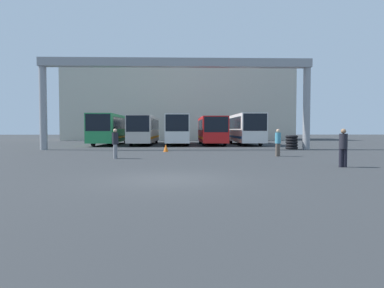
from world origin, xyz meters
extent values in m
plane|color=#2D3033|center=(0.00, 0.00, 0.00)|extent=(200.00, 200.00, 0.00)
cube|color=#B7B2A3|center=(0.00, 46.36, 5.58)|extent=(35.91, 12.00, 11.16)
cylinder|color=gray|center=(-11.04, 17.17, 3.45)|extent=(0.60, 0.60, 6.90)
cylinder|color=gray|center=(11.04, 17.17, 3.45)|extent=(0.60, 0.60, 6.90)
cube|color=gray|center=(0.00, 17.17, 7.25)|extent=(22.68, 0.80, 0.70)
cube|color=#268C4C|center=(-7.51, 26.94, 1.81)|extent=(2.57, 11.65, 2.92)
cube|color=black|center=(-7.51, 21.14, 2.35)|extent=(2.36, 0.06, 1.64)
cube|color=black|center=(-7.51, 26.94, 2.35)|extent=(2.60, 9.90, 1.23)
cube|color=orange|center=(-7.51, 26.94, 0.88)|extent=(2.60, 11.07, 0.24)
cylinder|color=black|center=(-8.64, 23.68, 0.54)|extent=(0.28, 1.09, 1.09)
cylinder|color=black|center=(-6.39, 23.68, 0.54)|extent=(0.28, 1.09, 1.09)
cylinder|color=black|center=(-8.64, 30.20, 0.54)|extent=(0.28, 1.09, 1.09)
cylinder|color=black|center=(-6.39, 30.20, 0.54)|extent=(0.28, 1.09, 1.09)
cube|color=beige|center=(-3.76, 27.34, 1.74)|extent=(2.40, 12.45, 2.78)
cube|color=black|center=(-3.76, 21.14, 2.25)|extent=(2.21, 0.06, 1.56)
cube|color=black|center=(-3.76, 27.34, 2.25)|extent=(2.43, 10.58, 1.17)
cube|color=orange|center=(-3.76, 27.34, 0.85)|extent=(2.43, 11.83, 0.24)
cylinder|color=black|center=(-4.80, 23.86, 0.51)|extent=(0.28, 1.01, 1.01)
cylinder|color=black|center=(-2.72, 23.86, 0.51)|extent=(0.28, 1.01, 1.01)
cylinder|color=black|center=(-4.80, 30.83, 0.51)|extent=(0.28, 1.01, 1.01)
cylinder|color=black|center=(-2.72, 30.83, 0.51)|extent=(0.28, 1.01, 1.01)
cube|color=silver|center=(0.00, 27.25, 1.79)|extent=(2.41, 12.27, 2.88)
cube|color=black|center=(0.00, 21.14, 2.32)|extent=(2.21, 0.06, 1.61)
cube|color=black|center=(0.00, 27.25, 2.32)|extent=(2.44, 10.43, 1.21)
cube|color=red|center=(0.00, 27.25, 0.87)|extent=(2.44, 11.65, 0.24)
cylinder|color=black|center=(-1.04, 23.81, 0.47)|extent=(0.28, 0.94, 0.94)
cylinder|color=black|center=(1.04, 23.81, 0.47)|extent=(0.28, 0.94, 0.94)
cylinder|color=black|center=(-1.04, 30.68, 0.47)|extent=(0.28, 0.94, 0.94)
cylinder|color=black|center=(1.04, 30.68, 0.47)|extent=(0.28, 0.94, 0.94)
cube|color=red|center=(3.76, 26.26, 1.68)|extent=(2.54, 10.28, 2.67)
cube|color=black|center=(3.76, 21.14, 2.17)|extent=(2.33, 0.06, 1.49)
cube|color=black|center=(3.76, 26.26, 2.17)|extent=(2.57, 8.74, 1.12)
cube|color=orange|center=(3.76, 26.26, 0.83)|extent=(2.57, 9.77, 0.24)
cylinder|color=black|center=(2.65, 23.38, 0.47)|extent=(0.28, 0.95, 0.95)
cylinder|color=black|center=(4.87, 23.38, 0.47)|extent=(0.28, 0.95, 0.95)
cylinder|color=black|center=(2.65, 29.14, 0.47)|extent=(0.28, 0.95, 0.95)
cylinder|color=black|center=(4.87, 29.14, 0.47)|extent=(0.28, 0.95, 0.95)
cube|color=silver|center=(7.51, 26.76, 1.84)|extent=(2.50, 11.28, 2.98)
cube|color=black|center=(7.51, 21.14, 2.39)|extent=(2.30, 0.06, 1.67)
cube|color=black|center=(7.51, 26.76, 2.39)|extent=(2.53, 9.59, 1.25)
cube|color=#1966B2|center=(7.51, 26.76, 0.89)|extent=(2.53, 10.72, 0.24)
cylinder|color=black|center=(6.43, 23.60, 0.51)|extent=(0.28, 1.02, 1.02)
cylinder|color=black|center=(8.60, 23.60, 0.51)|extent=(0.28, 1.02, 1.02)
cylinder|color=black|center=(6.43, 29.92, 0.51)|extent=(0.28, 1.02, 1.02)
cylinder|color=black|center=(8.60, 29.92, 0.51)|extent=(0.28, 1.02, 1.02)
cylinder|color=brown|center=(6.60, 9.83, 0.41)|extent=(0.19, 0.19, 0.82)
cylinder|color=brown|center=(6.46, 9.74, 0.41)|extent=(0.19, 0.19, 0.82)
cylinder|color=teal|center=(6.53, 9.79, 1.16)|extent=(0.36, 0.36, 0.68)
sphere|color=tan|center=(6.53, 9.79, 1.61)|extent=(0.22, 0.22, 0.22)
cylinder|color=black|center=(7.64, 3.55, 0.41)|extent=(0.19, 0.19, 0.82)
cylinder|color=black|center=(7.80, 3.51, 0.41)|extent=(0.19, 0.19, 0.82)
cylinder|color=black|center=(7.72, 3.53, 1.17)|extent=(0.36, 0.36, 0.69)
sphere|color=#8C6647|center=(7.72, 3.53, 1.62)|extent=(0.22, 0.22, 0.22)
cylinder|color=gray|center=(-3.40, 8.47, 0.41)|extent=(0.19, 0.19, 0.83)
cylinder|color=gray|center=(-3.41, 8.31, 0.41)|extent=(0.19, 0.19, 0.83)
cylinder|color=black|center=(-3.41, 8.39, 1.17)|extent=(0.36, 0.36, 0.69)
sphere|color=tan|center=(-3.41, 8.39, 1.63)|extent=(0.22, 0.22, 0.22)
cone|color=orange|center=(-0.76, 14.43, 0.29)|extent=(0.38, 0.38, 0.59)
torus|color=black|center=(9.89, 17.45, 0.12)|extent=(1.04, 1.04, 0.24)
torus|color=black|center=(9.89, 17.45, 0.36)|extent=(1.04, 1.04, 0.24)
torus|color=black|center=(9.89, 17.45, 0.60)|extent=(1.04, 1.04, 0.24)
torus|color=black|center=(9.89, 17.45, 0.84)|extent=(1.04, 1.04, 0.24)
torus|color=black|center=(9.89, 17.45, 1.08)|extent=(1.04, 1.04, 0.24)
camera|label=1|loc=(0.49, -11.59, 1.70)|focal=32.00mm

